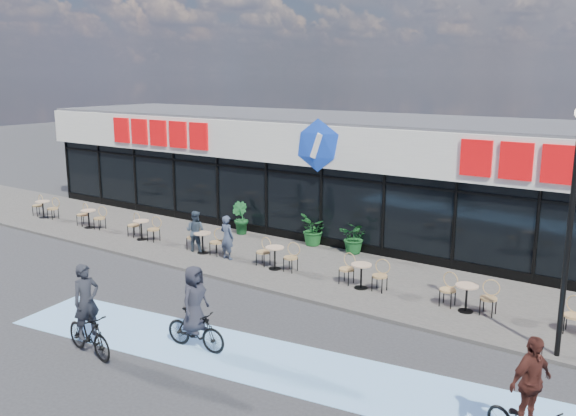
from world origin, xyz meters
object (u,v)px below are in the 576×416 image
at_px(potted_plant_left, 240,218).
at_px(potted_plant_right, 355,237).
at_px(patron_left, 227,237).
at_px(lamp_post, 571,214).
at_px(cyclist_b, 528,408).
at_px(potted_plant_mid, 314,230).
at_px(bistro_set_0, 45,207).
at_px(cyclist_a, 195,316).
at_px(patron_right, 195,231).

height_order(potted_plant_left, potted_plant_right, potted_plant_left).
height_order(potted_plant_left, patron_left, patron_left).
distance_m(lamp_post, cyclist_b, 4.70).
bearing_deg(potted_plant_mid, potted_plant_left, -176.13).
distance_m(bistro_set_0, cyclist_b, 22.35).
relative_size(potted_plant_mid, potted_plant_right, 1.05).
height_order(potted_plant_mid, cyclist_a, cyclist_a).
bearing_deg(potted_plant_left, cyclist_a, -56.57).
height_order(patron_left, cyclist_a, cyclist_a).
bearing_deg(potted_plant_mid, patron_left, -116.32).
distance_m(lamp_post, potted_plant_left, 13.52).
relative_size(patron_right, cyclist_a, 0.72).
relative_size(potted_plant_mid, patron_left, 0.79).
bearing_deg(bistro_set_0, potted_plant_right, 12.03).
bearing_deg(cyclist_a, bistro_set_0, 158.34).
bearing_deg(cyclist_a, cyclist_b, 2.51).
bearing_deg(patron_left, cyclist_b, 158.58).
distance_m(lamp_post, potted_plant_right, 9.17).
bearing_deg(potted_plant_left, cyclist_b, -32.21).
relative_size(bistro_set_0, patron_right, 1.05).
xyz_separation_m(lamp_post, bistro_set_0, (-21.39, 1.46, -2.81)).
relative_size(potted_plant_mid, patron_right, 0.82).
distance_m(patron_right, cyclist_a, 7.80).
height_order(potted_plant_left, potted_plant_mid, potted_plant_left).
height_order(lamp_post, cyclist_b, lamp_post).
relative_size(lamp_post, potted_plant_mid, 4.62).
relative_size(patron_right, cyclist_b, 0.70).
bearing_deg(cyclist_b, patron_left, 154.66).
height_order(bistro_set_0, patron_left, patron_left).
xyz_separation_m(lamp_post, patron_left, (-10.82, 1.33, -2.50)).
bearing_deg(patron_right, lamp_post, 157.44).
height_order(lamp_post, patron_left, lamp_post).
distance_m(patron_right, cyclist_b, 13.75).
xyz_separation_m(potted_plant_left, potted_plant_mid, (3.28, 0.22, -0.03)).
bearing_deg(potted_plant_mid, potted_plant_right, -0.04).
relative_size(potted_plant_right, patron_left, 0.75).
bearing_deg(potted_plant_mid, bistro_set_0, -166.32).
distance_m(potted_plant_mid, cyclist_a, 8.95).
bearing_deg(potted_plant_mid, cyclist_b, -40.98).
height_order(potted_plant_left, patron_right, patron_right).
distance_m(potted_plant_right, cyclist_b, 11.47).
height_order(potted_plant_right, cyclist_a, cyclist_a).
xyz_separation_m(lamp_post, cyclist_a, (-7.01, -4.25, -2.53)).
bearing_deg(potted_plant_left, potted_plant_right, 2.53).
bearing_deg(cyclist_b, bistro_set_0, 166.05).
relative_size(lamp_post, patron_left, 3.64).
bearing_deg(patron_right, potted_plant_left, -101.56).
xyz_separation_m(bistro_set_0, potted_plant_mid, (12.10, 2.95, 0.14)).
bearing_deg(lamp_post, potted_plant_mid, 154.65).
distance_m(potted_plant_right, cyclist_a, 8.67).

